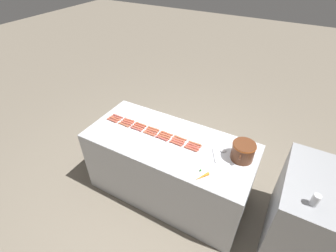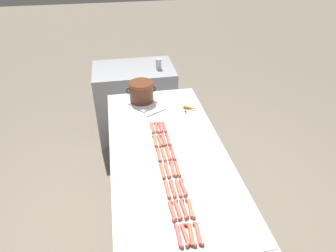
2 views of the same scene
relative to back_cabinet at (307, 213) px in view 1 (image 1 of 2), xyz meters
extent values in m
plane|color=#756B5B|center=(0.13, -1.59, -0.47)|extent=(20.00, 20.00, 0.00)
cube|color=#ADAFB5|center=(0.13, -1.59, -0.02)|extent=(0.90, 2.00, 0.92)
cube|color=silver|center=(0.13, -1.59, 0.45)|extent=(0.89, 1.96, 0.00)
cube|color=#939599|center=(0.00, 0.00, 0.00)|extent=(0.98, 0.66, 0.95)
cylinder|color=#B25247|center=(0.05, -2.40, 0.46)|extent=(0.03, 0.14, 0.02)
sphere|color=#B25247|center=(0.05, -2.47, 0.46)|extent=(0.02, 0.02, 0.02)
sphere|color=#B25247|center=(0.05, -2.33, 0.46)|extent=(0.02, 0.02, 0.02)
cylinder|color=#BE543D|center=(0.05, -2.22, 0.46)|extent=(0.03, 0.14, 0.02)
sphere|color=#BE543D|center=(0.04, -2.29, 0.46)|extent=(0.02, 0.02, 0.02)
sphere|color=#BE543D|center=(0.05, -2.15, 0.46)|extent=(0.02, 0.02, 0.02)
cylinder|color=#B85B3F|center=(0.05, -2.04, 0.46)|extent=(0.03, 0.14, 0.02)
sphere|color=#B85B3F|center=(0.05, -2.11, 0.46)|extent=(0.02, 0.02, 0.02)
sphere|color=#B85B3F|center=(0.05, -1.97, 0.46)|extent=(0.02, 0.02, 0.02)
cylinder|color=#B95D3E|center=(0.05, -1.85, 0.46)|extent=(0.03, 0.14, 0.02)
sphere|color=#B95D3E|center=(0.05, -1.92, 0.46)|extent=(0.02, 0.02, 0.02)
sphere|color=#B95D3E|center=(0.05, -1.78, 0.46)|extent=(0.02, 0.02, 0.02)
cylinder|color=#BD5B3E|center=(0.05, -1.67, 0.46)|extent=(0.03, 0.14, 0.02)
sphere|color=#BD5B3E|center=(0.05, -1.74, 0.46)|extent=(0.02, 0.02, 0.02)
sphere|color=#BD5B3E|center=(0.05, -1.60, 0.46)|extent=(0.02, 0.02, 0.02)
cylinder|color=#BB5D3E|center=(0.05, -1.49, 0.46)|extent=(0.03, 0.14, 0.02)
sphere|color=#BB5D3E|center=(0.05, -1.56, 0.46)|extent=(0.02, 0.02, 0.02)
sphere|color=#BB5D3E|center=(0.04, -1.42, 0.46)|extent=(0.02, 0.02, 0.02)
cylinder|color=#B45E40|center=(0.05, -1.30, 0.46)|extent=(0.03, 0.14, 0.02)
sphere|color=#B45E40|center=(0.05, -1.37, 0.46)|extent=(0.02, 0.02, 0.02)
sphere|color=#B45E40|center=(0.06, -1.23, 0.46)|extent=(0.02, 0.02, 0.02)
cylinder|color=#B05744|center=(0.09, -2.40, 0.46)|extent=(0.04, 0.14, 0.02)
sphere|color=#B05744|center=(0.08, -2.47, 0.46)|extent=(0.02, 0.02, 0.02)
sphere|color=#B05744|center=(0.09, -2.33, 0.46)|extent=(0.02, 0.02, 0.02)
cylinder|color=#BB5641|center=(0.08, -2.22, 0.46)|extent=(0.03, 0.14, 0.02)
sphere|color=#BB5641|center=(0.08, -2.29, 0.46)|extent=(0.02, 0.02, 0.02)
sphere|color=#BB5641|center=(0.09, -2.15, 0.46)|extent=(0.02, 0.02, 0.02)
cylinder|color=#BA503D|center=(0.09, -2.04, 0.46)|extent=(0.03, 0.14, 0.02)
sphere|color=#BA503D|center=(0.08, -2.11, 0.46)|extent=(0.02, 0.02, 0.02)
sphere|color=#BA503D|center=(0.09, -1.97, 0.46)|extent=(0.02, 0.02, 0.02)
cylinder|color=#BA5C40|center=(0.08, -1.85, 0.46)|extent=(0.03, 0.14, 0.02)
sphere|color=#BA5C40|center=(0.08, -1.92, 0.46)|extent=(0.02, 0.02, 0.02)
sphere|color=#BA5C40|center=(0.09, -1.78, 0.46)|extent=(0.02, 0.02, 0.02)
cylinder|color=#BB5D42|center=(0.09, -1.67, 0.46)|extent=(0.03, 0.14, 0.02)
sphere|color=#BB5D42|center=(0.08, -1.74, 0.46)|extent=(0.02, 0.02, 0.02)
sphere|color=#BB5D42|center=(0.09, -1.60, 0.46)|extent=(0.02, 0.02, 0.02)
cylinder|color=#BB5841|center=(0.09, -1.49, 0.46)|extent=(0.04, 0.14, 0.02)
sphere|color=#BB5841|center=(0.08, -1.56, 0.46)|extent=(0.02, 0.02, 0.02)
sphere|color=#BB5841|center=(0.09, -1.42, 0.46)|extent=(0.02, 0.02, 0.02)
cylinder|color=#B75343|center=(0.09, -1.30, 0.46)|extent=(0.03, 0.14, 0.02)
sphere|color=#B75343|center=(0.09, -1.37, 0.46)|extent=(0.02, 0.02, 0.02)
sphere|color=#B75343|center=(0.09, -1.23, 0.46)|extent=(0.02, 0.02, 0.02)
cylinder|color=#B55A3F|center=(0.12, -2.41, 0.46)|extent=(0.04, 0.14, 0.02)
sphere|color=#B55A3F|center=(0.13, -2.48, 0.46)|extent=(0.02, 0.02, 0.02)
sphere|color=#B55A3F|center=(0.11, -2.34, 0.46)|extent=(0.02, 0.02, 0.02)
cylinder|color=#B35442|center=(0.12, -2.22, 0.46)|extent=(0.03, 0.14, 0.02)
sphere|color=#B35442|center=(0.12, -2.29, 0.46)|extent=(0.02, 0.02, 0.02)
sphere|color=#B35442|center=(0.13, -2.15, 0.46)|extent=(0.02, 0.02, 0.02)
cylinder|color=#BE5C43|center=(0.13, -2.04, 0.46)|extent=(0.02, 0.14, 0.02)
sphere|color=#BE5C43|center=(0.13, -2.11, 0.46)|extent=(0.02, 0.02, 0.02)
sphere|color=#BE5C43|center=(0.13, -1.97, 0.46)|extent=(0.02, 0.02, 0.02)
cylinder|color=#B55844|center=(0.12, -1.85, 0.46)|extent=(0.03, 0.14, 0.02)
sphere|color=#B55844|center=(0.13, -1.92, 0.46)|extent=(0.02, 0.02, 0.02)
sphere|color=#B55844|center=(0.12, -1.78, 0.46)|extent=(0.02, 0.02, 0.02)
cylinder|color=#B45D3F|center=(0.12, -1.67, 0.46)|extent=(0.03, 0.14, 0.02)
sphere|color=#B45D3F|center=(0.12, -1.74, 0.46)|extent=(0.02, 0.02, 0.02)
sphere|color=#B45D3F|center=(0.13, -1.60, 0.46)|extent=(0.02, 0.02, 0.02)
cylinder|color=#BB5546|center=(0.12, -1.49, 0.46)|extent=(0.03, 0.14, 0.02)
sphere|color=#BB5546|center=(0.12, -1.56, 0.46)|extent=(0.02, 0.02, 0.02)
sphere|color=#BB5546|center=(0.12, -1.42, 0.46)|extent=(0.02, 0.02, 0.02)
cylinder|color=#B95143|center=(0.12, -1.30, 0.46)|extent=(0.03, 0.14, 0.02)
sphere|color=#B95143|center=(0.12, -1.37, 0.46)|extent=(0.02, 0.02, 0.02)
sphere|color=#B95143|center=(0.13, -1.23, 0.46)|extent=(0.02, 0.02, 0.02)
cylinder|color=#BA5643|center=(0.16, -2.41, 0.46)|extent=(0.03, 0.14, 0.02)
sphere|color=#BA5643|center=(0.17, -2.48, 0.46)|extent=(0.02, 0.02, 0.02)
sphere|color=#BA5643|center=(0.16, -2.34, 0.46)|extent=(0.02, 0.02, 0.02)
cylinder|color=#B15E40|center=(0.16, -2.22, 0.46)|extent=(0.03, 0.14, 0.02)
sphere|color=#B15E40|center=(0.17, -2.29, 0.46)|extent=(0.02, 0.02, 0.02)
sphere|color=#B15E40|center=(0.16, -2.15, 0.46)|extent=(0.02, 0.02, 0.02)
cylinder|color=#B05146|center=(0.16, -2.04, 0.46)|extent=(0.03, 0.14, 0.02)
sphere|color=#B05146|center=(0.15, -2.11, 0.46)|extent=(0.02, 0.02, 0.02)
sphere|color=#B05146|center=(0.16, -1.97, 0.46)|extent=(0.02, 0.02, 0.02)
cylinder|color=#B75A3F|center=(0.16, -1.85, 0.46)|extent=(0.03, 0.14, 0.02)
sphere|color=#B75A3F|center=(0.16, -1.92, 0.46)|extent=(0.02, 0.02, 0.02)
sphere|color=#B75A3F|center=(0.16, -1.78, 0.46)|extent=(0.02, 0.02, 0.02)
cylinder|color=#B35045|center=(0.16, -1.68, 0.46)|extent=(0.03, 0.14, 0.02)
sphere|color=#B35045|center=(0.16, -1.75, 0.46)|extent=(0.02, 0.02, 0.02)
sphere|color=#B35045|center=(0.16, -1.61, 0.46)|extent=(0.02, 0.02, 0.02)
cylinder|color=#B9553F|center=(0.16, -1.49, 0.46)|extent=(0.03, 0.14, 0.02)
sphere|color=#B9553F|center=(0.16, -1.56, 0.46)|extent=(0.02, 0.02, 0.02)
sphere|color=#B9553F|center=(0.15, -1.42, 0.46)|extent=(0.02, 0.02, 0.02)
cylinder|color=#B4523E|center=(0.16, -1.31, 0.46)|extent=(0.03, 0.14, 0.02)
sphere|color=#B4523E|center=(0.16, -1.38, 0.46)|extent=(0.02, 0.02, 0.02)
sphere|color=#B4523E|center=(0.16, -1.24, 0.46)|extent=(0.02, 0.02, 0.02)
cylinder|color=#562D19|center=(0.02, -0.78, 0.55)|extent=(0.24, 0.24, 0.20)
torus|color=brown|center=(0.02, -0.78, 0.64)|extent=(0.25, 0.25, 0.03)
torus|color=#562D19|center=(-0.10, -0.78, 0.57)|extent=(0.07, 0.02, 0.07)
torus|color=#562D19|center=(0.14, -0.78, 0.57)|extent=(0.07, 0.02, 0.07)
cylinder|color=#B7B7BC|center=(0.12, -1.05, 0.45)|extent=(0.20, 0.12, 0.01)
ellipsoid|color=#B7B7BC|center=(0.01, -0.98, 0.46)|extent=(0.08, 0.09, 0.02)
cone|color=orange|center=(0.47, -1.04, 0.46)|extent=(0.16, 0.12, 0.03)
sphere|color=#387F2D|center=(0.40, -1.09, 0.46)|extent=(0.02, 0.02, 0.02)
cylinder|color=#BCBCC1|center=(0.30, -0.08, 0.54)|extent=(0.07, 0.07, 0.12)
cylinder|color=silver|center=(0.30, -0.08, 0.60)|extent=(0.06, 0.06, 0.00)
camera|label=1|loc=(2.01, -0.56, 2.30)|focal=26.08mm
camera|label=2|loc=(-0.20, -3.44, 1.93)|focal=32.20mm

